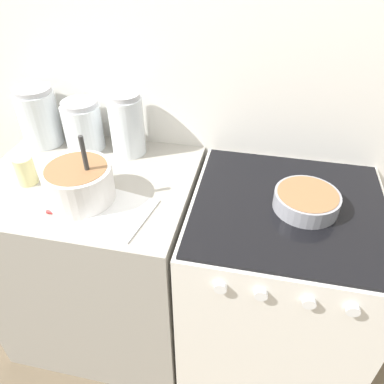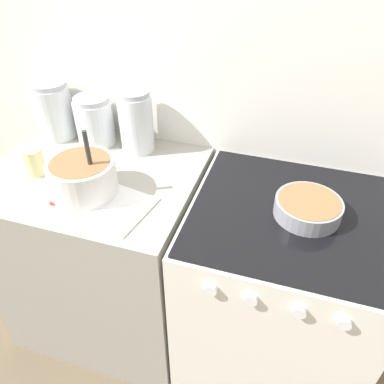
{
  "view_description": "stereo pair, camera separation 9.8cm",
  "coord_description": "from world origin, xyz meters",
  "px_view_note": "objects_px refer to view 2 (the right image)",
  "views": [
    {
      "loc": [
        0.23,
        -0.72,
        1.73
      ],
      "look_at": [
        0.02,
        0.27,
        0.96
      ],
      "focal_mm": 35.0,
      "sensor_mm": 36.0,
      "label": 1
    },
    {
      "loc": [
        0.33,
        -0.7,
        1.73
      ],
      "look_at": [
        0.02,
        0.27,
        0.96
      ],
      "focal_mm": 35.0,
      "sensor_mm": 36.0,
      "label": 2
    }
  ],
  "objects_px": {
    "baking_pan": "(308,207)",
    "stove": "(273,295)",
    "mixing_bowl": "(83,176)",
    "storage_jar_middle": "(95,124)",
    "tin_can": "(35,162)",
    "storage_jar_left": "(55,114)",
    "storage_jar_right": "(137,125)"
  },
  "relations": [
    {
      "from": "baking_pan",
      "to": "stove",
      "type": "bearing_deg",
      "value": 176.91
    },
    {
      "from": "stove",
      "to": "mixing_bowl",
      "type": "distance_m",
      "value": 0.9
    },
    {
      "from": "storage_jar_middle",
      "to": "stove",
      "type": "bearing_deg",
      "value": -14.69
    },
    {
      "from": "baking_pan",
      "to": "tin_can",
      "type": "bearing_deg",
      "value": -176.56
    },
    {
      "from": "baking_pan",
      "to": "tin_can",
      "type": "height_order",
      "value": "tin_can"
    },
    {
      "from": "storage_jar_left",
      "to": "storage_jar_middle",
      "type": "xyz_separation_m",
      "value": [
        0.19,
        -0.0,
        -0.02
      ]
    },
    {
      "from": "mixing_bowl",
      "to": "storage_jar_left",
      "type": "relative_size",
      "value": 1.04
    },
    {
      "from": "storage_jar_left",
      "to": "tin_can",
      "type": "relative_size",
      "value": 2.32
    },
    {
      "from": "mixing_bowl",
      "to": "storage_jar_right",
      "type": "distance_m",
      "value": 0.35
    },
    {
      "from": "stove",
      "to": "storage_jar_middle",
      "type": "relative_size",
      "value": 4.39
    },
    {
      "from": "storage_jar_right",
      "to": "stove",
      "type": "bearing_deg",
      "value": -18.74
    },
    {
      "from": "mixing_bowl",
      "to": "storage_jar_middle",
      "type": "xyz_separation_m",
      "value": [
        -0.14,
        0.34,
        0.01
      ]
    },
    {
      "from": "stove",
      "to": "mixing_bowl",
      "type": "bearing_deg",
      "value": -170.86
    },
    {
      "from": "mixing_bowl",
      "to": "storage_jar_middle",
      "type": "height_order",
      "value": "mixing_bowl"
    },
    {
      "from": "mixing_bowl",
      "to": "baking_pan",
      "type": "xyz_separation_m",
      "value": [
        0.77,
        0.11,
        -0.04
      ]
    },
    {
      "from": "stove",
      "to": "storage_jar_left",
      "type": "relative_size",
      "value": 3.67
    },
    {
      "from": "stove",
      "to": "tin_can",
      "type": "distance_m",
      "value": 1.09
    },
    {
      "from": "storage_jar_right",
      "to": "mixing_bowl",
      "type": "bearing_deg",
      "value": -99.39
    },
    {
      "from": "storage_jar_left",
      "to": "tin_can",
      "type": "height_order",
      "value": "storage_jar_left"
    },
    {
      "from": "stove",
      "to": "tin_can",
      "type": "xyz_separation_m",
      "value": [
        -0.96,
        -0.06,
        0.51
      ]
    },
    {
      "from": "stove",
      "to": "storage_jar_middle",
      "type": "xyz_separation_m",
      "value": [
        -0.86,
        0.22,
        0.54
      ]
    },
    {
      "from": "mixing_bowl",
      "to": "baking_pan",
      "type": "height_order",
      "value": "mixing_bowl"
    },
    {
      "from": "storage_jar_middle",
      "to": "baking_pan",
      "type": "bearing_deg",
      "value": -14.08
    },
    {
      "from": "baking_pan",
      "to": "storage_jar_right",
      "type": "bearing_deg",
      "value": 162.3
    },
    {
      "from": "storage_jar_right",
      "to": "storage_jar_left",
      "type": "bearing_deg",
      "value": 180.0
    },
    {
      "from": "stove",
      "to": "mixing_bowl",
      "type": "relative_size",
      "value": 3.52
    },
    {
      "from": "storage_jar_right",
      "to": "storage_jar_middle",
      "type": "bearing_deg",
      "value": 180.0
    },
    {
      "from": "storage_jar_middle",
      "to": "storage_jar_right",
      "type": "bearing_deg",
      "value": 0.0
    },
    {
      "from": "storage_jar_left",
      "to": "storage_jar_right",
      "type": "distance_m",
      "value": 0.39
    },
    {
      "from": "mixing_bowl",
      "to": "storage_jar_right",
      "type": "bearing_deg",
      "value": 80.61
    },
    {
      "from": "stove",
      "to": "storage_jar_middle",
      "type": "distance_m",
      "value": 1.04
    },
    {
      "from": "storage_jar_left",
      "to": "storage_jar_right",
      "type": "bearing_deg",
      "value": -0.0
    }
  ]
}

